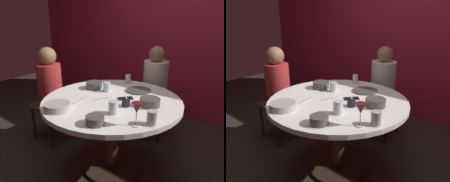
% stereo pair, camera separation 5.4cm
% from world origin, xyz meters
% --- Properties ---
extents(ground_plane, '(8.00, 8.00, 0.00)m').
position_xyz_m(ground_plane, '(0.00, 0.00, 0.00)').
color(ground_plane, '#2D231E').
extents(back_wall, '(6.00, 0.10, 2.60)m').
position_xyz_m(back_wall, '(0.00, 1.68, 1.30)').
color(back_wall, maroon).
rests_on(back_wall, ground).
extents(dining_table, '(1.29, 1.29, 0.75)m').
position_xyz_m(dining_table, '(0.00, 0.00, 0.59)').
color(dining_table, white).
rests_on(dining_table, ground).
extents(seated_diner_left, '(0.40, 0.40, 1.15)m').
position_xyz_m(seated_diner_left, '(-0.93, 0.00, 0.72)').
color(seated_diner_left, '#3F2D1E').
rests_on(seated_diner_left, ground).
extents(seated_diner_back, '(0.40, 0.40, 1.15)m').
position_xyz_m(seated_diner_back, '(0.00, 0.88, 0.71)').
color(seated_diner_back, '#3F2D1E').
rests_on(seated_diner_back, ground).
extents(candle_holder, '(0.07, 0.07, 0.08)m').
position_xyz_m(candle_holder, '(0.20, -0.06, 0.78)').
color(candle_holder, black).
rests_on(candle_holder, dining_table).
extents(wine_glass, '(0.08, 0.08, 0.18)m').
position_xyz_m(wine_glass, '(0.45, -0.30, 0.88)').
color(wine_glass, silver).
rests_on(wine_glass, dining_table).
extents(dinner_plate, '(0.26, 0.26, 0.01)m').
position_xyz_m(dinner_plate, '(0.08, 0.34, 0.76)').
color(dinner_plate, '#4C4742').
rests_on(dinner_plate, dining_table).
extents(cell_phone, '(0.14, 0.15, 0.01)m').
position_xyz_m(cell_phone, '(0.10, 0.08, 0.75)').
color(cell_phone, black).
rests_on(cell_phone, dining_table).
extents(bowl_serving_large, '(0.14, 0.14, 0.06)m').
position_xyz_m(bowl_serving_large, '(0.20, -0.46, 0.78)').
color(bowl_serving_large, '#4C4742').
rests_on(bowl_serving_large, dining_table).
extents(bowl_salad_center, '(0.17, 0.17, 0.07)m').
position_xyz_m(bowl_salad_center, '(0.35, 0.08, 0.78)').
color(bowl_salad_center, '#4C4742').
rests_on(bowl_salad_center, dining_table).
extents(bowl_small_white, '(0.22, 0.22, 0.06)m').
position_xyz_m(bowl_small_white, '(-0.21, -0.47, 0.78)').
color(bowl_small_white, '#B2ADA3').
rests_on(bowl_small_white, dining_table).
extents(bowl_sauce_side, '(0.17, 0.17, 0.07)m').
position_xyz_m(bowl_sauce_side, '(-0.35, 0.14, 0.78)').
color(bowl_sauce_side, '#4C4742').
rests_on(bowl_sauce_side, dining_table).
extents(cup_near_candle, '(0.07, 0.07, 0.10)m').
position_xyz_m(cup_near_candle, '(0.53, -0.22, 0.80)').
color(cup_near_candle, '#B2ADA3').
rests_on(cup_near_candle, dining_table).
extents(cup_by_left_diner, '(0.08, 0.08, 0.10)m').
position_xyz_m(cup_by_left_diner, '(-0.18, 0.14, 0.80)').
color(cup_by_left_diner, silver).
rests_on(cup_by_left_diner, dining_table).
extents(cup_by_right_diner, '(0.06, 0.06, 0.10)m').
position_xyz_m(cup_by_right_diner, '(-0.16, 0.51, 0.80)').
color(cup_by_right_diner, silver).
rests_on(cup_by_right_diner, dining_table).
extents(cup_center_front, '(0.08, 0.08, 0.11)m').
position_xyz_m(cup_center_front, '(0.20, -0.24, 0.80)').
color(cup_center_front, silver).
rests_on(cup_center_front, dining_table).
extents(fork_near_plate, '(0.03, 0.18, 0.01)m').
position_xyz_m(fork_near_plate, '(-0.20, -0.23, 0.75)').
color(fork_near_plate, '#B7B7BC').
rests_on(fork_near_plate, dining_table).
extents(knife_near_plate, '(0.08, 0.17, 0.01)m').
position_xyz_m(knife_near_plate, '(-0.06, -0.06, 0.75)').
color(knife_near_plate, '#B7B7BC').
rests_on(knife_near_plate, dining_table).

